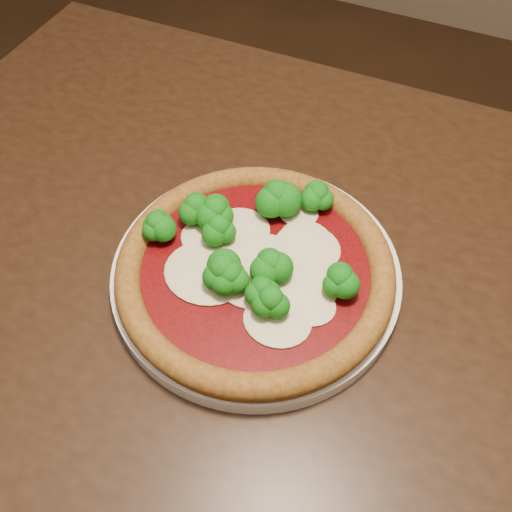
% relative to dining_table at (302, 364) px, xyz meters
% --- Properties ---
extents(floor, '(4.00, 4.00, 0.00)m').
position_rel_dining_table_xyz_m(floor, '(-0.20, -0.05, -0.65)').
color(floor, black).
rests_on(floor, ground).
extents(dining_table, '(1.18, 0.86, 0.75)m').
position_rel_dining_table_xyz_m(dining_table, '(0.00, 0.00, 0.00)').
color(dining_table, black).
rests_on(dining_table, floor).
extents(plate, '(0.30, 0.30, 0.02)m').
position_rel_dining_table_xyz_m(plate, '(-0.07, 0.03, 0.11)').
color(plate, silver).
rests_on(plate, dining_table).
extents(pizza, '(0.29, 0.29, 0.06)m').
position_rel_dining_table_xyz_m(pizza, '(-0.07, 0.02, 0.13)').
color(pizza, brown).
rests_on(pizza, plate).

